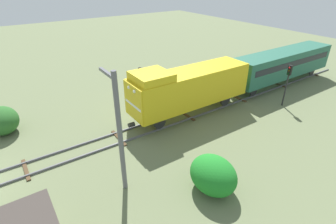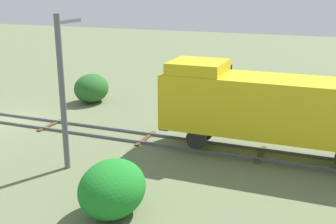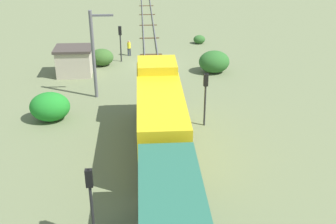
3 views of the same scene
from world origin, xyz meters
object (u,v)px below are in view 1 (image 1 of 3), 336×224
(passenger_car_leading, at_px, (283,63))
(traffic_signal_far, at_px, (288,78))
(catenary_mast, at_px, (119,131))
(locomotive, at_px, (189,87))
(traffic_signal_mid, at_px, (141,81))

(passenger_car_leading, height_order, traffic_signal_far, traffic_signal_far)
(traffic_signal_far, relative_size, catenary_mast, 0.55)
(locomotive, xyz_separation_m, traffic_signal_mid, (-3.40, -2.80, 0.04))
(locomotive, distance_m, traffic_signal_mid, 4.41)
(catenary_mast, bearing_deg, traffic_signal_far, 94.37)
(locomotive, bearing_deg, traffic_signal_mid, -140.50)
(traffic_signal_mid, distance_m, traffic_signal_far, 13.54)
(locomotive, relative_size, catenary_mast, 1.58)
(traffic_signal_mid, height_order, catenary_mast, catenary_mast)
(locomotive, xyz_separation_m, passenger_car_leading, (0.00, 13.34, -0.25))
(locomotive, height_order, traffic_signal_far, locomotive)
(traffic_signal_mid, relative_size, catenary_mast, 0.55)
(passenger_car_leading, bearing_deg, traffic_signal_far, -51.62)
(traffic_signal_far, bearing_deg, catenary_mast, -85.63)
(locomotive, bearing_deg, traffic_signal_far, 67.73)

